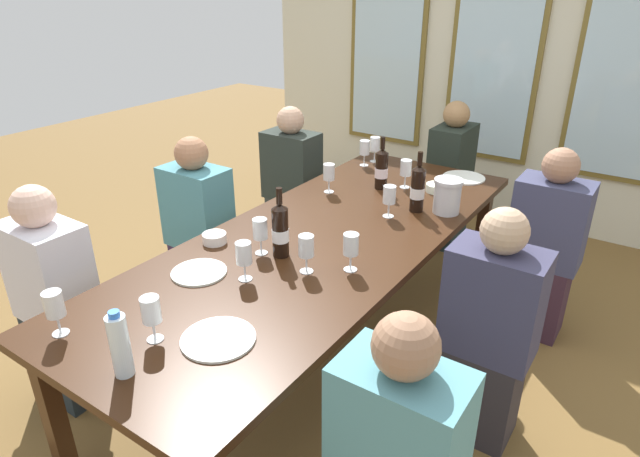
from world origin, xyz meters
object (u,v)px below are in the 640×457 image
(white_plate_0, at_px, (218,339))
(wine_glass_10, at_px, (244,255))
(wine_glass_7, at_px, (151,312))
(wine_glass_8, at_px, (389,196))
(wine_glass_1, at_px, (306,248))
(wine_glass_9, at_px, (351,246))
(seated_person_0, at_px, (200,233))
(white_plate_1, at_px, (464,178))
(wine_bottle_1, at_px, (382,169))
(wine_glass_6, at_px, (329,173))
(wine_bottle_0, at_px, (280,230))
(wine_glass_2, at_px, (406,169))
(wine_bottle_2, at_px, (418,188))
(tasting_bowl_0, at_px, (437,188))
(seated_person_2, at_px, (57,303))
(seated_person_5, at_px, (544,249))
(wine_glass_5, at_px, (375,145))
(wine_glass_3, at_px, (365,149))
(seated_person_6, at_px, (450,179))
(seated_person_4, at_px, (292,187))
(metal_pitcher, at_px, (447,196))
(seated_person_1, at_px, (488,335))
(dining_table, at_px, (323,247))
(white_plate_2, at_px, (199,272))
(wine_glass_0, at_px, (54,306))
(water_bottle, at_px, (120,345))
(wine_glass_4, at_px, (260,231))

(white_plate_0, bearing_deg, wine_glass_10, 118.39)
(wine_glass_7, bearing_deg, wine_glass_8, 82.81)
(wine_glass_1, distance_m, wine_glass_9, 0.19)
(seated_person_0, bearing_deg, wine_glass_7, -50.17)
(white_plate_1, relative_size, wine_bottle_1, 0.83)
(wine_glass_1, height_order, wine_glass_6, same)
(wine_bottle_0, bearing_deg, wine_glass_2, 85.91)
(wine_glass_1, bearing_deg, wine_bottle_2, 83.18)
(tasting_bowl_0, bearing_deg, white_plate_1, 80.82)
(wine_glass_1, distance_m, seated_person_2, 1.22)
(white_plate_0, relative_size, seated_person_5, 0.24)
(wine_glass_5, relative_size, seated_person_0, 0.16)
(wine_bottle_0, relative_size, wine_glass_3, 1.91)
(wine_glass_1, bearing_deg, wine_bottle_1, 101.52)
(wine_bottle_1, bearing_deg, wine_bottle_0, -87.94)
(seated_person_6, bearing_deg, seated_person_4, -137.46)
(metal_pitcher, xyz_separation_m, seated_person_1, (0.48, -0.66, -0.31))
(metal_pitcher, xyz_separation_m, wine_bottle_0, (-0.43, -0.90, 0.03))
(dining_table, xyz_separation_m, seated_person_4, (-0.87, 0.90, -0.15))
(wine_bottle_2, height_order, seated_person_4, seated_person_4)
(white_plate_2, bearing_deg, seated_person_0, 136.78)
(white_plate_0, distance_m, wine_bottle_1, 1.68)
(wine_glass_5, bearing_deg, white_plate_1, 1.88)
(dining_table, distance_m, wine_glass_1, 0.40)
(wine_glass_3, bearing_deg, wine_glass_5, 82.02)
(dining_table, height_order, white_plate_2, white_plate_2)
(white_plate_1, bearing_deg, metal_pitcher, -78.74)
(seated_person_5, bearing_deg, wine_glass_2, -174.75)
(wine_glass_3, height_order, seated_person_6, seated_person_6)
(wine_glass_0, bearing_deg, tasting_bowl_0, 75.06)
(metal_pitcher, distance_m, wine_glass_2, 0.42)
(dining_table, distance_m, wine_glass_9, 0.40)
(dining_table, xyz_separation_m, wine_bottle_2, (0.25, 0.55, 0.19))
(wine_glass_0, xyz_separation_m, wine_glass_3, (-0.05, 2.27, 0.00))
(tasting_bowl_0, bearing_deg, wine_glass_9, -86.57)
(water_bottle, relative_size, wine_glass_6, 1.38)
(wine_glass_8, height_order, seated_person_6, seated_person_6)
(wine_bottle_1, relative_size, wine_glass_6, 1.83)
(wine_bottle_1, bearing_deg, wine_glass_8, -56.17)
(wine_glass_3, xyz_separation_m, wine_glass_4, (0.25, -1.38, -0.00))
(wine_bottle_1, distance_m, seated_person_1, 1.28)
(seated_person_2, bearing_deg, wine_glass_9, 31.48)
(white_plate_2, bearing_deg, wine_glass_0, -99.12)
(wine_bottle_2, height_order, water_bottle, wine_bottle_2)
(wine_glass_1, relative_size, wine_glass_5, 1.00)
(wine_glass_10, distance_m, seated_person_4, 1.70)
(wine_bottle_0, distance_m, seated_person_1, 1.01)
(white_plate_2, distance_m, wine_glass_9, 0.67)
(wine_bottle_2, distance_m, seated_person_0, 1.30)
(seated_person_4, bearing_deg, wine_bottle_1, -10.82)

